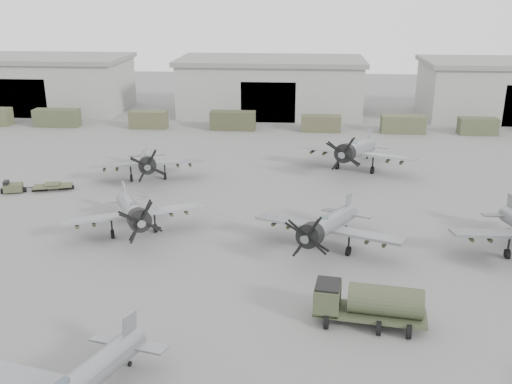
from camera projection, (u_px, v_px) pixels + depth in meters
ground at (210, 325)px, 33.59m from camera, size 220.00×220.00×0.00m
hangar_left at (39, 83)px, 93.28m from camera, size 29.00×14.80×8.70m
hangar_center at (271, 86)px, 90.36m from camera, size 29.00×14.80×8.70m
support_truck_1 at (57, 118)px, 82.50m from camera, size 6.50×2.20×2.50m
support_truck_2 at (148, 120)px, 81.46m from camera, size 5.31×2.20×2.47m
support_truck_3 at (233, 121)px, 80.51m from camera, size 6.34×2.20×2.60m
support_truck_4 at (321, 123)px, 79.62m from camera, size 5.49×2.20×2.22m
support_truck_5 at (403, 124)px, 78.72m from camera, size 6.00×2.20×2.41m
support_truck_6 at (478, 126)px, 77.97m from camera, size 5.15×2.20×2.24m
aircraft_mid_1 at (133, 212)px, 45.20m from camera, size 11.04×10.02×4.53m
aircraft_mid_2 at (327, 226)px, 42.41m from camera, size 11.29×10.21×4.58m
aircraft_far_0 at (147, 161)px, 58.46m from camera, size 11.50×10.35×4.59m
aircraft_far_1 at (355, 150)px, 61.35m from camera, size 12.90×11.64×5.21m
fuel_tanker at (369, 302)px, 33.30m from camera, size 6.75×3.02×2.51m
tug_trailer at (28, 187)px, 55.72m from camera, size 6.45×2.99×1.28m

